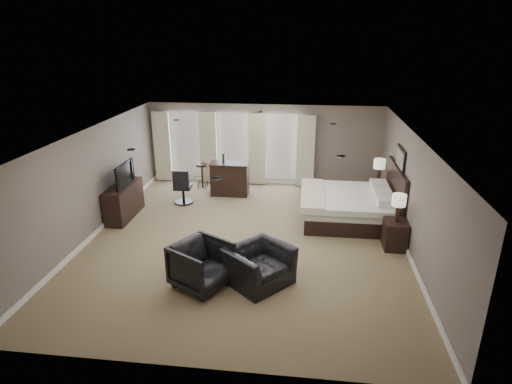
# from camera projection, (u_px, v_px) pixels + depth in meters

# --- Properties ---
(room) EXTENTS (7.60, 8.60, 2.64)m
(room) POSITION_uv_depth(u_px,v_px,m) (245.00, 190.00, 9.86)
(room) COLOR #786A4C
(room) RESTS_ON ground
(window_bay) EXTENTS (5.25, 0.20, 2.30)m
(window_bay) POSITION_uv_depth(u_px,v_px,m) (233.00, 148.00, 13.83)
(window_bay) COLOR silver
(window_bay) RESTS_ON room
(bed) EXTENTS (2.38, 2.27, 1.51)m
(bed) POSITION_uv_depth(u_px,v_px,m) (351.00, 194.00, 11.15)
(bed) COLOR silver
(bed) RESTS_ON ground
(nightstand_near) EXTENTS (0.50, 0.61, 0.67)m
(nightstand_near) POSITION_uv_depth(u_px,v_px,m) (395.00, 235.00, 9.85)
(nightstand_near) COLOR black
(nightstand_near) RESTS_ON ground
(nightstand_far) EXTENTS (0.47, 0.57, 0.62)m
(nightstand_far) POSITION_uv_depth(u_px,v_px,m) (377.00, 192.00, 12.55)
(nightstand_far) COLOR black
(nightstand_far) RESTS_ON ground
(lamp_near) EXTENTS (0.32, 0.32, 0.65)m
(lamp_near) POSITION_uv_depth(u_px,v_px,m) (398.00, 208.00, 9.62)
(lamp_near) COLOR beige
(lamp_near) RESTS_ON nightstand_near
(lamp_far) EXTENTS (0.33, 0.33, 0.69)m
(lamp_far) POSITION_uv_depth(u_px,v_px,m) (379.00, 171.00, 12.33)
(lamp_far) COLOR beige
(lamp_far) RESTS_ON nightstand_far
(wall_art) EXTENTS (0.04, 0.96, 0.56)m
(wall_art) POSITION_uv_depth(u_px,v_px,m) (400.00, 158.00, 10.68)
(wall_art) COLOR slate
(wall_art) RESTS_ON room
(dresser) EXTENTS (0.50, 1.56, 0.91)m
(dresser) POSITION_uv_depth(u_px,v_px,m) (124.00, 201.00, 11.48)
(dresser) COLOR black
(dresser) RESTS_ON ground
(tv) EXTENTS (0.62, 1.08, 0.14)m
(tv) POSITION_uv_depth(u_px,v_px,m) (122.00, 183.00, 11.30)
(tv) COLOR black
(tv) RESTS_ON dresser
(armchair_near) EXTENTS (1.36, 1.39, 1.03)m
(armchair_near) POSITION_uv_depth(u_px,v_px,m) (259.00, 259.00, 8.40)
(armchair_near) COLOR black
(armchair_near) RESTS_ON ground
(armchair_far) EXTENTS (1.29, 1.31, 1.01)m
(armchair_far) POSITION_uv_depth(u_px,v_px,m) (202.00, 263.00, 8.29)
(armchair_far) COLOR black
(armchair_far) RESTS_ON ground
(bar_counter) EXTENTS (1.17, 0.61, 1.02)m
(bar_counter) POSITION_uv_depth(u_px,v_px,m) (230.00, 179.00, 13.07)
(bar_counter) COLOR black
(bar_counter) RESTS_ON ground
(bar_stool_left) EXTENTS (0.50, 0.50, 0.80)m
(bar_stool_left) POSITION_uv_depth(u_px,v_px,m) (202.00, 176.00, 13.66)
(bar_stool_left) COLOR black
(bar_stool_left) RESTS_ON ground
(bar_stool_right) EXTENTS (0.40, 0.40, 0.78)m
(bar_stool_right) POSITION_uv_depth(u_px,v_px,m) (226.00, 183.00, 13.08)
(bar_stool_right) COLOR black
(bar_stool_right) RESTS_ON ground
(desk_chair) EXTENTS (0.58, 0.58, 1.05)m
(desk_chair) POSITION_uv_depth(u_px,v_px,m) (183.00, 186.00, 12.40)
(desk_chair) COLOR black
(desk_chair) RESTS_ON ground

